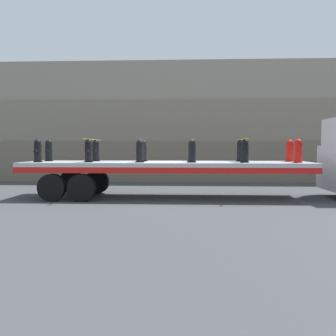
# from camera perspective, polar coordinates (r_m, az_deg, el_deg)

# --- Properties ---
(ground_plane) EXTENTS (120.00, 120.00, 0.00)m
(ground_plane) POSITION_cam_1_polar(r_m,az_deg,el_deg) (13.99, -0.21, -4.53)
(ground_plane) COLOR #3F4244
(rock_cliff) EXTENTS (60.00, 3.30, 6.56)m
(rock_cliff) POSITION_cam_1_polar(r_m,az_deg,el_deg) (21.67, 0.88, 6.89)
(rock_cliff) COLOR #706656
(rock_cliff) RESTS_ON ground_plane
(flatbed_trailer) EXTENTS (10.50, 2.58, 1.34)m
(flatbed_trailer) POSITION_cam_1_polar(r_m,az_deg,el_deg) (13.94, -3.17, -0.07)
(flatbed_trailer) COLOR #B2B2B7
(flatbed_trailer) RESTS_ON ground_plane
(fire_hydrant_black_near_0) EXTENTS (0.33, 0.54, 0.83)m
(fire_hydrant_black_near_0) POSITION_cam_1_polar(r_m,az_deg,el_deg) (14.35, -19.23, 2.45)
(fire_hydrant_black_near_0) COLOR black
(fire_hydrant_black_near_0) RESTS_ON flatbed_trailer
(fire_hydrant_black_far_0) EXTENTS (0.33, 0.54, 0.83)m
(fire_hydrant_black_far_0) POSITION_cam_1_polar(r_m,az_deg,el_deg) (15.36, -17.71, 2.51)
(fire_hydrant_black_far_0) COLOR black
(fire_hydrant_black_far_0) RESTS_ON flatbed_trailer
(fire_hydrant_black_near_1) EXTENTS (0.33, 0.54, 0.83)m
(fire_hydrant_black_near_1) POSITION_cam_1_polar(r_m,az_deg,el_deg) (13.76, -12.03, 2.53)
(fire_hydrant_black_near_1) COLOR black
(fire_hydrant_black_near_1) RESTS_ON flatbed_trailer
(fire_hydrant_black_far_1) EXTENTS (0.33, 0.54, 0.83)m
(fire_hydrant_black_far_1) POSITION_cam_1_polar(r_m,az_deg,el_deg) (14.81, -10.95, 2.59)
(fire_hydrant_black_far_1) COLOR black
(fire_hydrant_black_far_1) RESTS_ON flatbed_trailer
(fire_hydrant_black_near_2) EXTENTS (0.33, 0.54, 0.83)m
(fire_hydrant_black_near_2) POSITION_cam_1_polar(r_m,az_deg,el_deg) (13.40, -4.31, 2.58)
(fire_hydrant_black_near_2) COLOR black
(fire_hydrant_black_near_2) RESTS_ON flatbed_trailer
(fire_hydrant_black_far_2) EXTENTS (0.33, 0.54, 0.83)m
(fire_hydrant_black_far_2) POSITION_cam_1_polar(r_m,az_deg,el_deg) (14.49, -3.78, 2.62)
(fire_hydrant_black_far_2) COLOR black
(fire_hydrant_black_far_2) RESTS_ON flatbed_trailer
(fire_hydrant_black_near_3) EXTENTS (0.33, 0.54, 0.83)m
(fire_hydrant_black_near_3) POSITION_cam_1_polar(r_m,az_deg,el_deg) (13.30, 3.67, 2.58)
(fire_hydrant_black_near_3) COLOR black
(fire_hydrant_black_near_3) RESTS_ON flatbed_trailer
(fire_hydrant_black_far_3) EXTENTS (0.33, 0.54, 0.83)m
(fire_hydrant_black_far_3) POSITION_cam_1_polar(r_m,az_deg,el_deg) (14.39, 3.60, 2.62)
(fire_hydrant_black_far_3) COLOR black
(fire_hydrant_black_far_3) RESTS_ON flatbed_trailer
(fire_hydrant_black_near_4) EXTENTS (0.33, 0.54, 0.83)m
(fire_hydrant_black_near_4) POSITION_cam_1_polar(r_m,az_deg,el_deg) (13.46, 11.62, 2.52)
(fire_hydrant_black_near_4) COLOR black
(fire_hydrant_black_near_4) RESTS_ON flatbed_trailer
(fire_hydrant_black_far_4) EXTENTS (0.33, 0.54, 0.83)m
(fire_hydrant_black_far_4) POSITION_cam_1_polar(r_m,az_deg,el_deg) (14.54, 10.96, 2.58)
(fire_hydrant_black_far_4) COLOR black
(fire_hydrant_black_far_4) RESTS_ON flatbed_trailer
(fire_hydrant_red_near_5) EXTENTS (0.33, 0.54, 0.83)m
(fire_hydrant_red_near_5) POSITION_cam_1_polar(r_m,az_deg,el_deg) (13.86, 19.24, 2.43)
(fire_hydrant_red_near_5) COLOR red
(fire_hydrant_red_near_5) RESTS_ON flatbed_trailer
(fire_hydrant_red_far_5) EXTENTS (0.33, 0.54, 0.83)m
(fire_hydrant_red_far_5) POSITION_cam_1_polar(r_m,az_deg,el_deg) (14.91, 18.06, 2.49)
(fire_hydrant_red_far_5) COLOR red
(fire_hydrant_red_far_5) RESTS_ON flatbed_trailer
(cargo_strap_rear) EXTENTS (0.05, 2.68, 0.01)m
(cargo_strap_rear) POSITION_cam_1_polar(r_m,az_deg,el_deg) (14.29, -11.49, 4.30)
(cargo_strap_rear) COLOR yellow
(cargo_strap_rear) RESTS_ON fire_hydrant_black_near_1
(cargo_strap_middle) EXTENTS (0.05, 2.68, 0.01)m
(cargo_strap_middle) POSITION_cam_1_polar(r_m,az_deg,el_deg) (14.00, 11.30, 4.33)
(cargo_strap_middle) COLOR yellow
(cargo_strap_middle) RESTS_ON fire_hydrant_black_near_4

